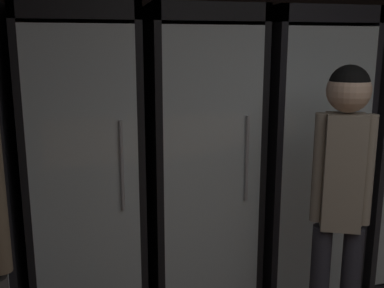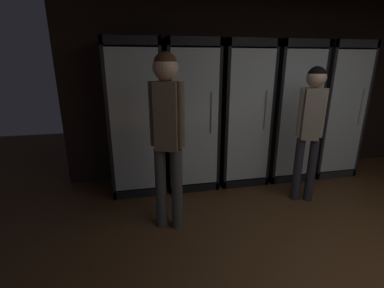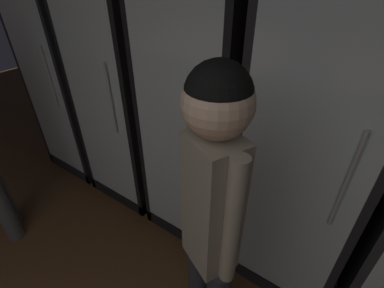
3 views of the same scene
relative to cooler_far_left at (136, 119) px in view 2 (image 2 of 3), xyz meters
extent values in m
cube|color=black|center=(2.04, 0.32, 0.46)|extent=(6.00, 0.06, 2.80)
cube|color=black|center=(0.00, 0.25, 0.02)|extent=(0.66, 0.04, 1.93)
cube|color=black|center=(-0.31, -0.04, 0.02)|extent=(0.04, 0.62, 1.93)
cube|color=black|center=(0.31, -0.04, 0.02)|extent=(0.04, 0.62, 1.93)
cube|color=black|center=(0.00, -0.04, 0.93)|extent=(0.66, 0.62, 0.10)
cube|color=black|center=(0.00, -0.04, -0.89)|extent=(0.66, 0.62, 0.10)
cube|color=white|center=(0.00, 0.22, 0.02)|extent=(0.58, 0.02, 1.69)
cube|color=silver|center=(0.00, -0.34, 0.02)|extent=(0.58, 0.02, 1.69)
cylinder|color=#B2B2B7|center=(0.20, -0.37, 0.12)|extent=(0.02, 0.02, 0.50)
cube|color=silver|center=(0.00, -0.04, -0.82)|extent=(0.56, 0.54, 0.02)
cylinder|color=gray|center=(-0.18, -0.06, -0.70)|extent=(0.07, 0.07, 0.23)
cylinder|color=gray|center=(-0.18, -0.06, -0.53)|extent=(0.03, 0.03, 0.10)
cylinder|color=#B2332D|center=(-0.18, -0.06, -0.71)|extent=(0.07, 0.07, 0.08)
cylinder|color=gray|center=(0.00, -0.07, -0.71)|extent=(0.06, 0.06, 0.21)
cylinder|color=gray|center=(0.00, -0.07, -0.56)|extent=(0.02, 0.02, 0.10)
cylinder|color=tan|center=(0.00, -0.07, -0.71)|extent=(0.06, 0.06, 0.07)
cylinder|color=brown|center=(0.18, -0.06, -0.72)|extent=(0.07, 0.07, 0.19)
cylinder|color=brown|center=(0.18, -0.06, -0.59)|extent=(0.02, 0.02, 0.06)
cylinder|color=#2D2D33|center=(0.18, -0.06, -0.71)|extent=(0.07, 0.07, 0.05)
cube|color=silver|center=(0.00, -0.04, -0.40)|extent=(0.56, 0.54, 0.02)
cylinder|color=#336B38|center=(-0.20, -0.01, -0.28)|extent=(0.07, 0.07, 0.24)
cylinder|color=#336B38|center=(-0.20, -0.01, -0.11)|extent=(0.03, 0.03, 0.09)
cylinder|color=white|center=(-0.20, -0.01, -0.29)|extent=(0.08, 0.08, 0.08)
cylinder|color=#194723|center=(-0.07, -0.06, -0.28)|extent=(0.07, 0.07, 0.24)
cylinder|color=#194723|center=(-0.07, -0.06, -0.12)|extent=(0.02, 0.02, 0.07)
cylinder|color=beige|center=(-0.07, -0.06, -0.27)|extent=(0.08, 0.08, 0.07)
cylinder|color=gray|center=(0.07, -0.01, -0.28)|extent=(0.07, 0.07, 0.23)
cylinder|color=gray|center=(0.07, -0.01, -0.13)|extent=(0.03, 0.03, 0.06)
cylinder|color=beige|center=(0.07, -0.01, -0.29)|extent=(0.08, 0.08, 0.08)
cylinder|color=#9EAD99|center=(0.22, -0.01, -0.29)|extent=(0.08, 0.08, 0.22)
cylinder|color=#9EAD99|center=(0.22, -0.01, -0.14)|extent=(0.03, 0.03, 0.07)
cylinder|color=#2D2D33|center=(0.22, -0.01, -0.28)|extent=(0.08, 0.08, 0.08)
cube|color=silver|center=(0.00, -0.04, 0.02)|extent=(0.56, 0.54, 0.02)
cylinder|color=gray|center=(-0.14, 0.00, 0.12)|extent=(0.08, 0.08, 0.18)
cylinder|color=gray|center=(-0.14, 0.00, 0.25)|extent=(0.02, 0.02, 0.09)
cylinder|color=#B2332D|center=(-0.14, 0.00, 0.12)|extent=(0.08, 0.08, 0.06)
cylinder|color=black|center=(0.13, -0.08, 0.13)|extent=(0.08, 0.08, 0.20)
cylinder|color=black|center=(0.13, -0.08, 0.26)|extent=(0.03, 0.03, 0.07)
cylinder|color=beige|center=(0.13, -0.08, 0.11)|extent=(0.08, 0.08, 0.05)
cube|color=silver|center=(0.00, -0.04, 0.44)|extent=(0.56, 0.54, 0.02)
cylinder|color=#9EAD99|center=(-0.19, -0.01, 0.54)|extent=(0.07, 0.07, 0.19)
cylinder|color=#9EAD99|center=(-0.19, -0.01, 0.67)|extent=(0.03, 0.03, 0.07)
cylinder|color=tan|center=(-0.19, -0.01, 0.51)|extent=(0.07, 0.07, 0.06)
cylinder|color=black|center=(0.00, -0.05, 0.55)|extent=(0.08, 0.08, 0.21)
cylinder|color=black|center=(0.00, -0.05, 0.69)|extent=(0.03, 0.03, 0.09)
cylinder|color=#2D2D33|center=(0.00, -0.05, 0.56)|extent=(0.08, 0.08, 0.07)
cylinder|color=black|center=(0.19, -0.03, 0.54)|extent=(0.07, 0.07, 0.20)
cylinder|color=black|center=(0.19, -0.03, 0.68)|extent=(0.02, 0.02, 0.07)
cylinder|color=beige|center=(0.19, -0.03, 0.53)|extent=(0.07, 0.07, 0.05)
cube|color=black|center=(0.72, 0.25, 0.02)|extent=(0.66, 0.04, 1.93)
cube|color=black|center=(0.41, -0.04, 0.02)|extent=(0.04, 0.62, 1.93)
cube|color=black|center=(1.02, -0.04, 0.02)|extent=(0.04, 0.62, 1.93)
cube|color=black|center=(0.72, -0.04, 0.93)|extent=(0.66, 0.62, 0.10)
cube|color=black|center=(0.72, -0.04, -0.89)|extent=(0.66, 0.62, 0.10)
cube|color=white|center=(0.72, 0.22, 0.02)|extent=(0.58, 0.02, 1.69)
cube|color=silver|center=(0.72, -0.34, 0.02)|extent=(0.58, 0.02, 1.69)
cylinder|color=#B2B2B7|center=(0.91, -0.37, 0.12)|extent=(0.02, 0.02, 0.50)
cube|color=silver|center=(0.72, -0.04, -0.82)|extent=(0.56, 0.54, 0.02)
cylinder|color=#194723|center=(0.51, -0.02, -0.70)|extent=(0.06, 0.06, 0.23)
cylinder|color=#194723|center=(0.51, -0.02, -0.54)|extent=(0.02, 0.02, 0.10)
cylinder|color=white|center=(0.51, -0.02, -0.73)|extent=(0.07, 0.07, 0.07)
cylinder|color=#194723|center=(0.65, -0.04, -0.70)|extent=(0.07, 0.07, 0.22)
cylinder|color=#194723|center=(0.65, -0.04, -0.55)|extent=(0.02, 0.02, 0.08)
cylinder|color=#B2332D|center=(0.65, -0.04, -0.70)|extent=(0.07, 0.07, 0.06)
cylinder|color=#194723|center=(0.79, -0.04, -0.71)|extent=(0.07, 0.07, 0.20)
cylinder|color=#194723|center=(0.79, -0.04, -0.57)|extent=(0.03, 0.03, 0.09)
cylinder|color=white|center=(0.79, -0.04, -0.71)|extent=(0.08, 0.08, 0.06)
cylinder|color=#9EAD99|center=(0.93, -0.08, -0.71)|extent=(0.07, 0.07, 0.21)
cylinder|color=#9EAD99|center=(0.93, -0.08, -0.56)|extent=(0.02, 0.02, 0.08)
cylinder|color=tan|center=(0.93, -0.08, -0.73)|extent=(0.08, 0.08, 0.06)
cube|color=silver|center=(0.72, -0.04, -0.40)|extent=(0.56, 0.54, 0.02)
cylinder|color=black|center=(0.52, -0.04, -0.30)|extent=(0.07, 0.07, 0.19)
cylinder|color=black|center=(0.52, -0.04, -0.15)|extent=(0.03, 0.03, 0.10)
cylinder|color=#B2332D|center=(0.52, -0.04, -0.31)|extent=(0.08, 0.08, 0.07)
cylinder|color=black|center=(0.72, -0.01, -0.29)|extent=(0.06, 0.06, 0.20)
cylinder|color=black|center=(0.72, -0.01, -0.16)|extent=(0.02, 0.02, 0.07)
cylinder|color=#B2332D|center=(0.72, -0.01, -0.30)|extent=(0.07, 0.07, 0.08)
cylinder|color=brown|center=(0.89, -0.07, -0.30)|extent=(0.06, 0.06, 0.19)
cylinder|color=brown|center=(0.89, -0.07, -0.18)|extent=(0.02, 0.02, 0.06)
cylinder|color=white|center=(0.89, -0.07, -0.31)|extent=(0.06, 0.06, 0.05)
cube|color=silver|center=(0.72, -0.04, 0.02)|extent=(0.56, 0.54, 0.02)
cylinder|color=brown|center=(0.52, -0.09, 0.12)|extent=(0.07, 0.07, 0.20)
cylinder|color=brown|center=(0.52, -0.09, 0.26)|extent=(0.03, 0.03, 0.07)
cylinder|color=#2D2D33|center=(0.52, -0.09, 0.11)|extent=(0.07, 0.07, 0.07)
cylinder|color=brown|center=(0.71, -0.07, 0.13)|extent=(0.06, 0.06, 0.20)
cylinder|color=brown|center=(0.71, -0.07, 0.27)|extent=(0.02, 0.02, 0.08)
cylinder|color=#2D2D33|center=(0.71, -0.07, 0.12)|extent=(0.07, 0.07, 0.06)
cylinder|color=#194723|center=(0.90, 0.00, 0.14)|extent=(0.06, 0.06, 0.23)
cylinder|color=#194723|center=(0.90, 0.00, 0.29)|extent=(0.02, 0.02, 0.06)
cylinder|color=#B2332D|center=(0.90, 0.00, 0.13)|extent=(0.07, 0.07, 0.09)
cube|color=silver|center=(0.72, -0.04, 0.44)|extent=(0.56, 0.54, 0.02)
cylinder|color=black|center=(0.54, 0.00, 0.55)|extent=(0.06, 0.06, 0.22)
cylinder|color=black|center=(0.54, 0.00, 0.70)|extent=(0.02, 0.02, 0.08)
cylinder|color=#B2332D|center=(0.54, 0.00, 0.54)|extent=(0.07, 0.07, 0.07)
cylinder|color=#336B38|center=(0.72, -0.02, 0.56)|extent=(0.07, 0.07, 0.23)
cylinder|color=#336B38|center=(0.72, -0.02, 0.72)|extent=(0.02, 0.02, 0.09)
cylinder|color=tan|center=(0.72, -0.02, 0.57)|extent=(0.07, 0.07, 0.08)
cylinder|color=#194723|center=(0.91, -0.01, 0.55)|extent=(0.07, 0.07, 0.22)
cylinder|color=#194723|center=(0.91, -0.01, 0.69)|extent=(0.03, 0.03, 0.06)
cylinder|color=#B2332D|center=(0.91, -0.01, 0.52)|extent=(0.08, 0.08, 0.06)
cube|color=black|center=(1.43, 0.25, 0.02)|extent=(0.66, 0.04, 1.93)
cube|color=black|center=(1.12, -0.04, 0.02)|extent=(0.04, 0.62, 1.93)
cube|color=black|center=(1.74, -0.04, 0.02)|extent=(0.04, 0.62, 1.93)
cube|color=black|center=(1.43, -0.04, 0.93)|extent=(0.66, 0.62, 0.10)
cube|color=black|center=(1.43, -0.04, -0.89)|extent=(0.66, 0.62, 0.10)
cube|color=white|center=(1.43, 0.22, 0.02)|extent=(0.58, 0.02, 1.69)
cube|color=silver|center=(1.43, -0.34, 0.02)|extent=(0.58, 0.02, 1.69)
cylinder|color=#B2B2B7|center=(1.63, -0.37, 0.12)|extent=(0.02, 0.02, 0.50)
cube|color=silver|center=(1.43, -0.04, -0.82)|extent=(0.56, 0.54, 0.02)
cylinder|color=black|center=(1.24, -0.04, -0.71)|extent=(0.06, 0.06, 0.21)
cylinder|color=black|center=(1.24, -0.04, -0.57)|extent=(0.02, 0.02, 0.07)
cylinder|color=beige|center=(1.24, -0.04, -0.74)|extent=(0.07, 0.07, 0.08)
cylinder|color=#9EAD99|center=(1.44, -0.04, -0.72)|extent=(0.06, 0.06, 0.19)
cylinder|color=#9EAD99|center=(1.44, -0.04, -0.58)|extent=(0.02, 0.02, 0.09)
cylinder|color=#B2332D|center=(1.44, -0.04, -0.74)|extent=(0.07, 0.07, 0.06)
cylinder|color=gray|center=(1.61, -0.09, -0.72)|extent=(0.07, 0.07, 0.18)
cylinder|color=gray|center=(1.61, -0.09, -0.58)|extent=(0.02, 0.02, 0.10)
cylinder|color=#B2332D|center=(1.61, -0.09, -0.73)|extent=(0.08, 0.08, 0.06)
cube|color=silver|center=(1.43, -0.04, -0.26)|extent=(0.56, 0.54, 0.02)
cylinder|color=gray|center=(1.30, -0.03, -0.16)|extent=(0.07, 0.07, 0.19)
cylinder|color=gray|center=(1.30, -0.03, -0.02)|extent=(0.02, 0.02, 0.07)
cylinder|color=tan|center=(1.30, -0.03, -0.17)|extent=(0.07, 0.07, 0.05)
cylinder|color=black|center=(1.58, -0.06, -0.14)|extent=(0.07, 0.07, 0.22)
cylinder|color=black|center=(1.58, -0.06, 0.01)|extent=(0.02, 0.02, 0.09)
cylinder|color=white|center=(1.58, -0.06, -0.18)|extent=(0.07, 0.07, 0.06)
cube|color=silver|center=(1.43, -0.04, 0.30)|extent=(0.56, 0.54, 0.02)
cylinder|color=brown|center=(1.24, -0.08, 0.41)|extent=(0.07, 0.07, 0.22)
cylinder|color=brown|center=(1.24, -0.08, 0.56)|extent=(0.03, 0.03, 0.07)
cylinder|color=#B2332D|center=(1.24, -0.08, 0.40)|extent=(0.08, 0.08, 0.06)
cylinder|color=#9EAD99|center=(1.43, 0.00, 0.42)|extent=(0.06, 0.06, 0.24)
cylinder|color=#9EAD99|center=(1.43, 0.00, 0.58)|extent=(0.02, 0.02, 0.07)
cylinder|color=beige|center=(1.43, 0.00, 0.41)|extent=(0.07, 0.07, 0.06)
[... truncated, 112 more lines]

